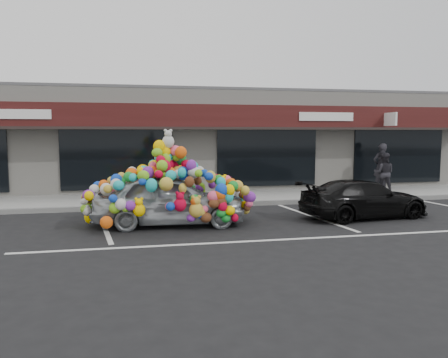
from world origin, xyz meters
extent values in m
plane|color=black|center=(0.00, 0.00, 0.00)|extent=(90.00, 90.00, 0.00)
cube|color=beige|center=(0.00, 8.50, 2.10)|extent=(24.00, 6.00, 4.20)
cube|color=#59595B|center=(0.00, 8.50, 4.25)|extent=(24.00, 6.00, 0.12)
cube|color=#36100E|center=(0.00, 5.42, 3.15)|extent=(24.00, 0.18, 0.90)
cube|color=black|center=(0.00, 4.90, 2.65)|extent=(24.00, 1.20, 0.10)
cube|color=white|center=(8.20, 4.95, 3.05)|extent=(0.08, 0.95, 0.55)
cube|color=white|center=(-6.50, 5.30, 3.15)|extent=(2.40, 0.04, 0.35)
cube|color=white|center=(5.50, 5.30, 3.15)|extent=(2.40, 0.04, 0.35)
cube|color=black|center=(-3.00, 5.47, 1.45)|extent=(4.20, 0.12, 2.30)
cube|color=black|center=(3.00, 5.47, 1.45)|extent=(4.20, 0.12, 2.30)
cube|color=black|center=(9.00, 5.47, 1.45)|extent=(4.20, 0.12, 2.30)
cube|color=#969690|center=(0.00, 4.00, 0.07)|extent=(26.00, 3.00, 0.15)
cube|color=slate|center=(0.00, 2.50, 0.07)|extent=(26.00, 0.18, 0.16)
cube|color=silver|center=(-3.20, 0.20, 0.00)|extent=(0.73, 4.37, 0.01)
cube|color=silver|center=(2.80, 0.20, 0.00)|extent=(0.73, 4.37, 0.01)
cube|color=silver|center=(2.00, -2.30, 0.00)|extent=(14.00, 0.12, 0.01)
imported|color=#B7BAC3|center=(-1.46, -0.11, 0.69)|extent=(1.87, 4.13, 1.38)
ellipsoid|color=red|center=(-1.46, -0.11, 1.89)|extent=(1.32, 1.77, 1.03)
sphere|color=#FF9000|center=(-0.04, -0.26, 1.00)|extent=(0.34, 0.34, 0.34)
sphere|color=blue|center=(-0.86, -1.00, 0.55)|extent=(0.36, 0.36, 0.36)
sphere|color=green|center=(-2.26, 0.77, 0.60)|extent=(0.30, 0.30, 0.30)
sphere|color=pink|center=(-1.46, -0.11, 2.36)|extent=(0.32, 0.32, 0.32)
sphere|color=#FF4D0D|center=(-2.67, -0.01, 1.01)|extent=(0.30, 0.30, 0.30)
imported|color=black|center=(4.19, -0.23, 0.56)|extent=(1.99, 3.99, 1.11)
imported|color=black|center=(7.57, 4.44, 1.10)|extent=(0.70, 0.47, 1.90)
imported|color=black|center=(7.08, 3.43, 0.93)|extent=(0.96, 0.90, 1.57)
imported|color=#252227|center=(7.51, 4.30, 0.96)|extent=(1.01, 0.59, 1.63)
camera|label=1|loc=(-2.35, -11.75, 2.46)|focal=35.00mm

